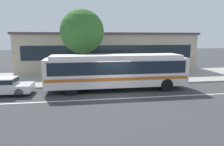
# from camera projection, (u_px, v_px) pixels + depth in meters

# --- Properties ---
(ground_plane) EXTENTS (120.00, 120.00, 0.00)m
(ground_plane) POSITION_uv_depth(u_px,v_px,m) (115.00, 96.00, 15.40)
(ground_plane) COLOR #353639
(sidewalk_slab) EXTENTS (60.00, 8.00, 0.12)m
(sidewalk_slab) POSITION_uv_depth(u_px,v_px,m) (103.00, 77.00, 22.26)
(sidewalk_slab) COLOR gray
(sidewalk_slab) RESTS_ON ground_plane
(lane_stripe_center) EXTENTS (56.00, 0.16, 0.01)m
(lane_stripe_center) POSITION_uv_depth(u_px,v_px,m) (117.00, 99.00, 14.62)
(lane_stripe_center) COLOR silver
(lane_stripe_center) RESTS_ON ground_plane
(transit_bus) EXTENTS (11.13, 2.54, 2.83)m
(transit_bus) POSITION_uv_depth(u_px,v_px,m) (117.00, 70.00, 16.86)
(transit_bus) COLOR silver
(transit_bus) RESTS_ON ground_plane
(sedan_behind_bus) EXTENTS (4.33, 1.94, 1.29)m
(sedan_behind_bus) POSITION_uv_depth(u_px,v_px,m) (1.00, 85.00, 15.43)
(sedan_behind_bus) COLOR silver
(sedan_behind_bus) RESTS_ON ground_plane
(pedestrian_waiting_near_sign) EXTENTS (0.45, 0.45, 1.67)m
(pedestrian_waiting_near_sign) POSITION_uv_depth(u_px,v_px,m) (152.00, 70.00, 20.28)
(pedestrian_waiting_near_sign) COLOR #36353E
(pedestrian_waiting_near_sign) RESTS_ON sidewalk_slab
(pedestrian_walking_along_curb) EXTENTS (0.47, 0.47, 1.63)m
(pedestrian_walking_along_curb) POSITION_uv_depth(u_px,v_px,m) (121.00, 71.00, 19.86)
(pedestrian_walking_along_curb) COLOR #765D52
(pedestrian_walking_along_curb) RESTS_ON sidewalk_slab
(pedestrian_standing_by_tree) EXTENTS (0.34, 0.34, 1.64)m
(pedestrian_standing_by_tree) POSITION_uv_depth(u_px,v_px,m) (121.00, 71.00, 19.80)
(pedestrian_standing_by_tree) COLOR #1C2648
(pedestrian_standing_by_tree) RESTS_ON sidewalk_slab
(bus_stop_sign) EXTENTS (0.12, 0.44, 2.51)m
(bus_stop_sign) POSITION_uv_depth(u_px,v_px,m) (153.00, 65.00, 19.03)
(bus_stop_sign) COLOR gray
(bus_stop_sign) RESTS_ON sidewalk_slab
(street_tree_near_stop) EXTENTS (4.22, 4.22, 6.73)m
(street_tree_near_stop) POSITION_uv_depth(u_px,v_px,m) (82.00, 32.00, 20.19)
(street_tree_near_stop) COLOR brown
(street_tree_near_stop) RESTS_ON sidewalk_slab
(station_building) EXTENTS (21.85, 6.86, 4.74)m
(station_building) POSITION_uv_depth(u_px,v_px,m) (107.00, 51.00, 27.45)
(station_building) COLOR #B5A58E
(station_building) RESTS_ON ground_plane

